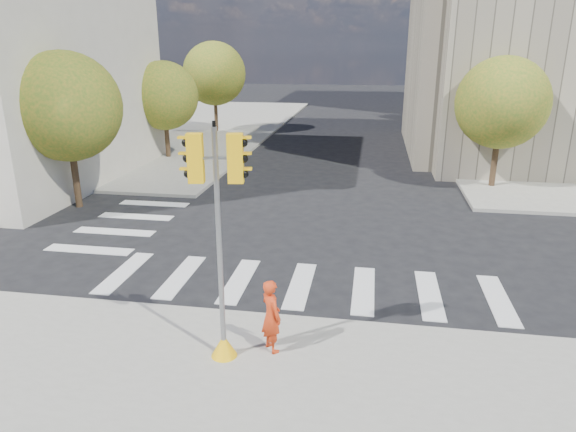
# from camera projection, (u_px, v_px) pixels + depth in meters

# --- Properties ---
(ground) EXTENTS (160.00, 160.00, 0.00)m
(ground) POSITION_uv_depth(u_px,v_px,m) (312.00, 259.00, 16.56)
(ground) COLOR black
(ground) RESTS_ON ground
(sidewalk_far_left) EXTENTS (28.00, 40.00, 0.15)m
(sidewalk_far_left) POSITION_uv_depth(u_px,v_px,m) (117.00, 125.00, 43.99)
(sidewalk_far_left) COLOR gray
(sidewalk_far_left) RESTS_ON ground
(tree_lw_near) EXTENTS (4.40, 4.40, 6.41)m
(tree_lw_near) POSITION_uv_depth(u_px,v_px,m) (66.00, 107.00, 20.61)
(tree_lw_near) COLOR #382616
(tree_lw_near) RESTS_ON ground
(tree_lw_mid) EXTENTS (4.00, 4.00, 5.77)m
(tree_lw_mid) POSITION_uv_depth(u_px,v_px,m) (164.00, 96.00, 30.12)
(tree_lw_mid) COLOR #382616
(tree_lw_mid) RESTS_ON ground
(tree_lw_far) EXTENTS (4.80, 4.80, 6.95)m
(tree_lw_far) POSITION_uv_depth(u_px,v_px,m) (214.00, 74.00, 39.24)
(tree_lw_far) COLOR #382616
(tree_lw_far) RESTS_ON ground
(tree_re_near) EXTENTS (4.20, 4.20, 6.16)m
(tree_re_near) POSITION_uv_depth(u_px,v_px,m) (502.00, 103.00, 23.49)
(tree_re_near) COLOR #382616
(tree_re_near) RESTS_ON ground
(tree_re_mid) EXTENTS (4.60, 4.60, 6.66)m
(tree_re_mid) POSITION_uv_depth(u_px,v_px,m) (462.00, 80.00, 34.63)
(tree_re_mid) COLOR #382616
(tree_re_mid) RESTS_ON ground
(tree_re_far) EXTENTS (4.00, 4.00, 5.88)m
(tree_re_far) POSITION_uv_depth(u_px,v_px,m) (441.00, 78.00, 46.02)
(tree_re_far) COLOR #382616
(tree_re_far) RESTS_ON ground
(lamp_near) EXTENTS (0.35, 0.18, 8.11)m
(lamp_near) POSITION_uv_depth(u_px,v_px,m) (496.00, 85.00, 26.99)
(lamp_near) COLOR black
(lamp_near) RESTS_ON sidewalk_far_right
(lamp_far) EXTENTS (0.35, 0.18, 8.11)m
(lamp_far) POSITION_uv_depth(u_px,v_px,m) (457.00, 73.00, 40.10)
(lamp_far) COLOR black
(lamp_far) RESTS_ON sidewalk_far_right
(traffic_signal) EXTENTS (1.08, 0.56, 5.05)m
(traffic_signal) POSITION_uv_depth(u_px,v_px,m) (220.00, 264.00, 10.42)
(traffic_signal) COLOR yellow
(traffic_signal) RESTS_ON sidewalk_near
(photographer) EXTENTS (0.70, 0.72, 1.67)m
(photographer) POSITION_uv_depth(u_px,v_px,m) (271.00, 316.00, 11.07)
(photographer) COLOR red
(photographer) RESTS_ON sidewalk_near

